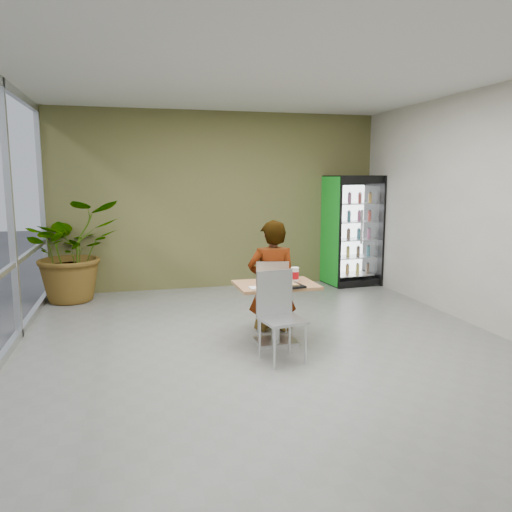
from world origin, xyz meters
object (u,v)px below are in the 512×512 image
object	(u,v)px
beverage_fridge	(352,230)
dining_table	(276,301)
chair_far	(272,290)
potted_plant	(72,251)
seated_woman	(272,287)
soda_cup	(295,275)
chair_near	(278,308)
cafeteria_tray	(286,286)

from	to	relation	value
beverage_fridge	dining_table	bearing A→B (deg)	-133.83
chair_far	potted_plant	bearing A→B (deg)	-31.01
dining_table	seated_woman	distance (m)	0.54
soda_cup	potted_plant	size ratio (longest dim) A/B	0.10
chair_far	potted_plant	size ratio (longest dim) A/B	0.57
dining_table	soda_cup	bearing A→B (deg)	14.03
chair_near	seated_woman	world-z (taller)	seated_woman
seated_woman	soda_cup	world-z (taller)	seated_woman
chair_far	dining_table	bearing A→B (deg)	90.70
soda_cup	cafeteria_tray	world-z (taller)	soda_cup
beverage_fridge	potted_plant	bearing A→B (deg)	175.76
dining_table	seated_woman	world-z (taller)	seated_woman
dining_table	beverage_fridge	xyz separation A→B (m)	(2.39, 2.99, 0.49)
chair_far	beverage_fridge	bearing A→B (deg)	-121.89
dining_table	chair_far	distance (m)	0.49
chair_far	beverage_fridge	world-z (taller)	beverage_fridge
dining_table	beverage_fridge	bearing A→B (deg)	51.40
chair_far	soda_cup	bearing A→B (deg)	124.03
chair_near	soda_cup	xyz separation A→B (m)	(0.39, 0.59, 0.25)
chair_far	soda_cup	world-z (taller)	chair_far
chair_near	dining_table	bearing A→B (deg)	66.98
seated_woman	soda_cup	distance (m)	0.55
beverage_fridge	seated_woman	bearing A→B (deg)	-138.09
soda_cup	potted_plant	distance (m)	4.06
dining_table	cafeteria_tray	size ratio (longest dim) A/B	2.43
dining_table	chair_far	xyz separation A→B (m)	(0.08, 0.48, 0.02)
chair_far	beverage_fridge	size ratio (longest dim) A/B	0.46
dining_table	potted_plant	xyz separation A→B (m)	(-2.64, 2.90, 0.30)
beverage_fridge	potted_plant	xyz separation A→B (m)	(-5.03, -0.09, -0.19)
chair_far	soda_cup	size ratio (longest dim) A/B	5.46
potted_plant	dining_table	bearing A→B (deg)	-47.72
chair_near	seated_woman	xyz separation A→B (m)	(0.23, 1.05, 0.01)
dining_table	potted_plant	distance (m)	3.93
dining_table	soda_cup	size ratio (longest dim) A/B	5.60
chair_near	chair_far	bearing A→B (deg)	68.60
dining_table	cafeteria_tray	xyz separation A→B (m)	(0.05, -0.22, 0.23)
beverage_fridge	chair_near	bearing A→B (deg)	-130.80
chair_far	cafeteria_tray	distance (m)	0.73
dining_table	chair_near	size ratio (longest dim) A/B	0.98
chair_far	chair_near	size ratio (longest dim) A/B	0.96
seated_woman	beverage_fridge	xyz separation A→B (m)	(2.28, 2.46, 0.44)
chair_near	cafeteria_tray	world-z (taller)	chair_near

